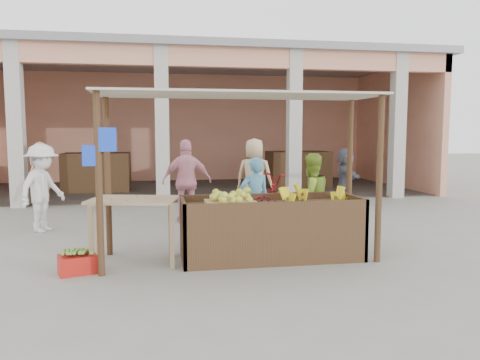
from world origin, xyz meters
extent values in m
plane|color=gray|center=(0.00, 0.00, 0.00)|extent=(60.00, 60.00, 0.00)
cube|color=#EC9E7B|center=(0.00, 11.40, 2.00)|extent=(14.00, 0.20, 4.00)
cube|color=#EC9E7B|center=(6.90, 8.50, 2.00)|extent=(0.20, 6.00, 4.00)
cube|color=#EC9E7B|center=(0.00, 5.65, 3.75)|extent=(14.00, 0.30, 0.50)
cube|color=gray|center=(0.00, 8.50, 4.10)|extent=(14.40, 6.40, 0.20)
cube|color=beige|center=(-4.50, 5.65, 2.00)|extent=(0.35, 0.35, 4.00)
cube|color=beige|center=(-1.00, 5.65, 2.00)|extent=(0.35, 0.35, 4.00)
cube|color=beige|center=(2.50, 5.65, 2.00)|extent=(0.35, 0.35, 4.00)
cube|color=beige|center=(5.50, 5.65, 2.00)|extent=(0.35, 0.35, 4.00)
cube|color=#4E311F|center=(-3.00, 8.50, 0.60)|extent=(2.00, 1.20, 1.20)
cube|color=#4E311F|center=(3.50, 8.50, 0.60)|extent=(2.00, 1.20, 1.20)
cube|color=#4E311F|center=(0.50, 0.00, 0.40)|extent=(2.60, 0.95, 0.80)
cylinder|color=#4E311F|center=(-1.85, -0.45, 1.18)|extent=(0.09, 0.09, 2.35)
cylinder|color=#4E311F|center=(1.95, -0.45, 1.18)|extent=(0.09, 0.09, 2.35)
cylinder|color=#4E311F|center=(-1.85, 0.60, 1.18)|extent=(0.09, 0.09, 2.35)
cylinder|color=#4E311F|center=(1.95, 0.60, 1.18)|extent=(0.09, 0.09, 2.35)
cube|color=beige|center=(0.05, 0.08, 2.37)|extent=(4.00, 1.35, 0.03)
cube|color=blue|center=(-1.73, -0.45, 1.75)|extent=(0.22, 0.08, 0.30)
cube|color=blue|center=(-1.95, -0.45, 1.55)|extent=(0.18, 0.07, 0.26)
cube|color=#A88456|center=(-0.09, -0.02, 0.83)|extent=(0.73, 0.63, 0.06)
ellipsoid|color=yellow|center=(-0.09, -0.02, 0.93)|extent=(0.62, 0.54, 0.14)
ellipsoid|color=maroon|center=(0.39, 0.04, 0.87)|extent=(0.41, 0.34, 0.13)
cube|color=tan|center=(-1.46, 0.03, 0.91)|extent=(1.29, 1.00, 0.04)
cube|color=tan|center=(-1.99, -0.31, 0.44)|extent=(0.06, 0.06, 0.89)
cube|color=tan|center=(-0.94, -0.31, 0.44)|extent=(0.06, 0.06, 0.89)
cube|color=tan|center=(-1.99, 0.36, 0.44)|extent=(0.06, 0.06, 0.89)
cube|color=tan|center=(-0.94, 0.36, 0.44)|extent=(0.06, 0.06, 0.89)
cube|color=red|center=(-2.17, -0.29, 0.12)|extent=(0.55, 0.46, 0.24)
ellipsoid|color=maroon|center=(2.67, 5.22, 0.27)|extent=(0.40, 0.40, 0.54)
ellipsoid|color=maroon|center=(2.98, 5.27, 0.27)|extent=(0.40, 0.40, 0.54)
ellipsoid|color=maroon|center=(2.83, 5.49, 0.27)|extent=(0.40, 0.40, 0.54)
imported|color=#5196C0|center=(0.46, 0.97, 0.76)|extent=(0.65, 0.53, 1.53)
imported|color=#94B934|center=(1.41, 0.94, 0.78)|extent=(0.85, 0.64, 1.57)
imported|color=maroon|center=(0.68, 2.22, 0.54)|extent=(1.42, 2.17, 1.07)
imported|color=silver|center=(-3.23, 2.53, 0.88)|extent=(1.03, 1.26, 1.75)
imported|color=pink|center=(-0.54, 2.99, 0.90)|extent=(1.07, 0.57, 1.81)
imported|color=tan|center=(0.99, 3.58, 0.94)|extent=(1.07, 0.90, 1.89)
imported|color=#484954|center=(3.47, 4.41, 0.77)|extent=(0.82, 1.50, 1.54)
imported|color=tan|center=(-3.92, 5.36, 0.84)|extent=(0.75, 0.67, 1.68)
camera|label=1|loc=(-1.10, -6.54, 1.84)|focal=35.00mm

